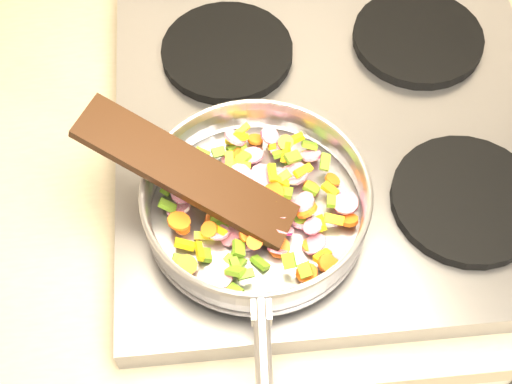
{
  "coord_description": "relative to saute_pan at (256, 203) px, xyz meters",
  "views": [
    {
      "loc": [
        -0.87,
        1.08,
        1.71
      ],
      "look_at": [
        -0.83,
        1.52,
        1.01
      ],
      "focal_mm": 50.0,
      "sensor_mm": 36.0,
      "label": 1
    }
  ],
  "objects": [
    {
      "name": "vegetable_heap",
      "position": [
        0.01,
        0.01,
        -0.01
      ],
      "size": [
        0.25,
        0.24,
        0.04
      ],
      "color": "orange",
      "rests_on": "saute_pan"
    },
    {
      "name": "grate_bl",
      "position": [
        -0.01,
        0.28,
        -0.04
      ],
      "size": [
        0.19,
        0.19,
        0.02
      ],
      "primitive_type": "cylinder",
      "color": "black",
      "rests_on": "cooktop"
    },
    {
      "name": "grate_br",
      "position": [
        0.27,
        0.28,
        -0.04
      ],
      "size": [
        0.19,
        0.19,
        0.02
      ],
      "primitive_type": "cylinder",
      "color": "black",
      "rests_on": "cooktop"
    },
    {
      "name": "cooktop",
      "position": [
        0.13,
        0.14,
        -0.07
      ],
      "size": [
        0.6,
        0.6,
        0.04
      ],
      "primitive_type": "cube",
      "color": "#939399",
      "rests_on": "counter_top"
    },
    {
      "name": "saute_pan",
      "position": [
        0.0,
        0.0,
        0.0
      ],
      "size": [
        0.31,
        0.48,
        0.06
      ],
      "rotation": [
        0.0,
        0.0,
        -0.06
      ],
      "color": "#9E9EA5",
      "rests_on": "grate_fl"
    },
    {
      "name": "wooden_spatula",
      "position": [
        -0.08,
        0.03,
        0.03
      ],
      "size": [
        0.26,
        0.18,
        0.09
      ],
      "primitive_type": "cube",
      "rotation": [
        0.0,
        -0.31,
        2.63
      ],
      "color": "black",
      "rests_on": "saute_pan"
    },
    {
      "name": "grate_fl",
      "position": [
        -0.01,
        0.0,
        -0.04
      ],
      "size": [
        0.19,
        0.19,
        0.02
      ],
      "primitive_type": "cylinder",
      "color": "black",
      "rests_on": "cooktop"
    },
    {
      "name": "grate_fr",
      "position": [
        0.27,
        0.0,
        -0.04
      ],
      "size": [
        0.19,
        0.19,
        0.02
      ],
      "primitive_type": "cylinder",
      "color": "black",
      "rests_on": "cooktop"
    }
  ]
}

